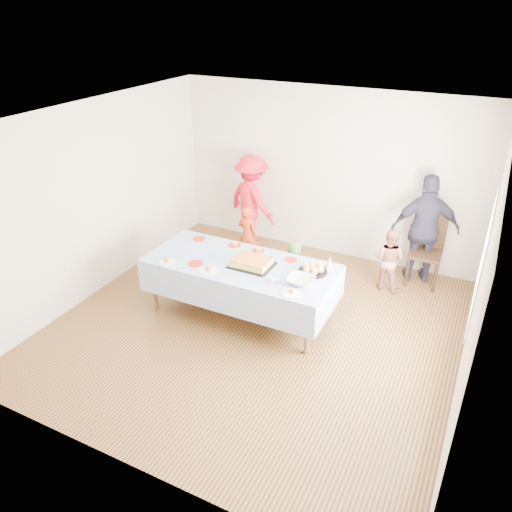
% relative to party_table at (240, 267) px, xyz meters
% --- Properties ---
extents(ground, '(5.00, 5.00, 0.00)m').
position_rel_party_table_xyz_m(ground, '(0.33, -0.18, -0.72)').
color(ground, '#432313').
rests_on(ground, ground).
extents(room_walls, '(5.04, 5.04, 2.72)m').
position_rel_party_table_xyz_m(room_walls, '(0.38, -0.17, 1.05)').
color(room_walls, beige).
rests_on(room_walls, ground).
extents(party_table, '(2.50, 1.10, 0.78)m').
position_rel_party_table_xyz_m(party_table, '(0.00, 0.00, 0.00)').
color(party_table, brown).
rests_on(party_table, ground).
extents(birthday_cake, '(0.55, 0.42, 0.10)m').
position_rel_party_table_xyz_m(birthday_cake, '(0.17, 0.00, 0.10)').
color(birthday_cake, black).
rests_on(birthday_cake, party_table).
extents(rolls_tray, '(0.37, 0.37, 0.11)m').
position_rel_party_table_xyz_m(rolls_tray, '(0.93, 0.19, 0.10)').
color(rolls_tray, black).
rests_on(rolls_tray, party_table).
extents(punch_bowl, '(0.33, 0.33, 0.08)m').
position_rel_party_table_xyz_m(punch_bowl, '(0.90, -0.13, 0.10)').
color(punch_bowl, silver).
rests_on(punch_bowl, party_table).
extents(party_hat, '(0.10, 0.10, 0.16)m').
position_rel_party_table_xyz_m(party_hat, '(1.08, 0.40, 0.14)').
color(party_hat, white).
rests_on(party_hat, party_table).
extents(fork_pile, '(0.24, 0.18, 0.07)m').
position_rel_party_table_xyz_m(fork_pile, '(0.59, -0.23, 0.09)').
color(fork_pile, white).
rests_on(fork_pile, party_table).
extents(plate_red_far_a, '(0.18, 0.18, 0.01)m').
position_rel_party_table_xyz_m(plate_red_far_a, '(-0.87, 0.37, 0.06)').
color(plate_red_far_a, '#B8200D').
rests_on(plate_red_far_a, party_table).
extents(plate_red_far_b, '(0.18, 0.18, 0.01)m').
position_rel_party_table_xyz_m(plate_red_far_b, '(-0.31, 0.42, 0.06)').
color(plate_red_far_b, '#B8200D').
rests_on(plate_red_far_b, party_table).
extents(plate_red_far_c, '(0.17, 0.17, 0.01)m').
position_rel_party_table_xyz_m(plate_red_far_c, '(0.05, 0.42, 0.06)').
color(plate_red_far_c, '#B8200D').
rests_on(plate_red_far_c, party_table).
extents(plate_red_far_d, '(0.16, 0.16, 0.01)m').
position_rel_party_table_xyz_m(plate_red_far_d, '(0.56, 0.37, 0.06)').
color(plate_red_far_d, '#B8200D').
rests_on(plate_red_far_d, party_table).
extents(plate_red_near, '(0.19, 0.19, 0.01)m').
position_rel_party_table_xyz_m(plate_red_near, '(-0.51, -0.27, 0.06)').
color(plate_red_near, '#B8200D').
rests_on(plate_red_near, party_table).
extents(plate_white_left, '(0.21, 0.21, 0.01)m').
position_rel_party_table_xyz_m(plate_white_left, '(-0.87, -0.41, 0.06)').
color(plate_white_left, white).
rests_on(plate_white_left, party_table).
extents(plate_white_mid, '(0.23, 0.23, 0.01)m').
position_rel_party_table_xyz_m(plate_white_mid, '(-0.26, -0.37, 0.06)').
color(plate_white_mid, white).
rests_on(plate_white_mid, party_table).
extents(plate_white_right, '(0.23, 0.23, 0.01)m').
position_rel_party_table_xyz_m(plate_white_right, '(0.89, -0.40, 0.06)').
color(plate_white_right, white).
rests_on(plate_white_right, party_table).
extents(dining_chair, '(0.48, 0.48, 1.07)m').
position_rel_party_table_xyz_m(dining_chair, '(2.06, 2.02, -0.13)').
color(dining_chair, black).
rests_on(dining_chair, ground).
extents(toddler_left, '(0.38, 0.28, 0.96)m').
position_rel_party_table_xyz_m(toddler_left, '(-0.61, 1.38, -0.25)').
color(toddler_left, red).
rests_on(toddler_left, ground).
extents(toddler_mid, '(0.41, 0.27, 0.83)m').
position_rel_party_table_xyz_m(toddler_mid, '(0.44, 0.79, -0.31)').
color(toddler_mid, '#3F6F25').
rests_on(toddler_mid, ground).
extents(toddler_right, '(0.51, 0.42, 0.96)m').
position_rel_party_table_xyz_m(toddler_right, '(1.61, 1.54, -0.24)').
color(toddler_right, '#AC6550').
rests_on(toddler_right, ground).
extents(adult_left, '(1.17, 0.93, 1.58)m').
position_rel_party_table_xyz_m(adult_left, '(-0.86, 2.02, 0.06)').
color(adult_left, red).
rests_on(adult_left, ground).
extents(adult_right, '(1.06, 0.71, 1.67)m').
position_rel_party_table_xyz_m(adult_right, '(1.99, 2.02, 0.11)').
color(adult_right, '#2D2B3B').
rests_on(adult_right, ground).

